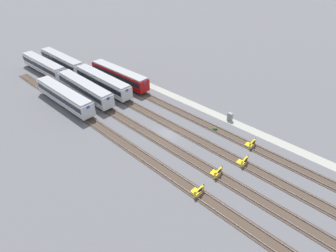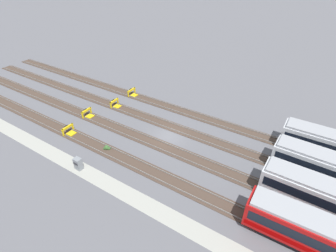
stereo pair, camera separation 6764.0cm
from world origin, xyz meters
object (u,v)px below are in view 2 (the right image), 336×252
bumper_stop_nearest_track (69,131)px  bumper_stop_middle_track (116,104)px  bumper_stop_near_inner_track (88,114)px  bumper_stop_far_inner_track (133,93)px  electrical_cabinet (78,164)px  weed_clump (107,148)px

bumper_stop_nearest_track → bumper_stop_middle_track: 9.49m
bumper_stop_near_inner_track → bumper_stop_far_inner_track: (1.46, 9.46, 0.00)m
electrical_cabinet → weed_clump: 4.62m
bumper_stop_far_inner_track → weed_clump: size_ratio=2.18×
bumper_stop_near_inner_track → bumper_stop_far_inner_track: 9.57m
bumper_stop_near_inner_track → weed_clump: bearing=-28.4°
electrical_cabinet → bumper_stop_nearest_track: bearing=147.7°
electrical_cabinet → weed_clump: electrical_cabinet is taller
bumper_stop_far_inner_track → electrical_cabinet: size_ratio=1.25×
bumper_stop_far_inner_track → weed_clump: 15.54m
bumper_stop_far_inner_track → electrical_cabinet: 19.67m
electrical_cabinet → bumper_stop_middle_track: bearing=115.1°
bumper_stop_near_inner_track → bumper_stop_nearest_track: bearing=-75.5°
bumper_stop_middle_track → electrical_cabinet: bearing=-64.9°
bumper_stop_nearest_track → electrical_cabinet: bearing=-32.3°
bumper_stop_near_inner_track → bumper_stop_far_inner_track: bearing=81.2°
bumper_stop_nearest_track → bumper_stop_near_inner_track: same height
bumper_stop_nearest_track → weed_clump: 7.09m
bumper_stop_far_inner_track → bumper_stop_near_inner_track: bearing=-98.8°
bumper_stop_nearest_track → weed_clump: bearing=2.0°
bumper_stop_near_inner_track → bumper_stop_middle_track: 5.00m
bumper_stop_middle_track → bumper_stop_nearest_track: bearing=-92.2°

